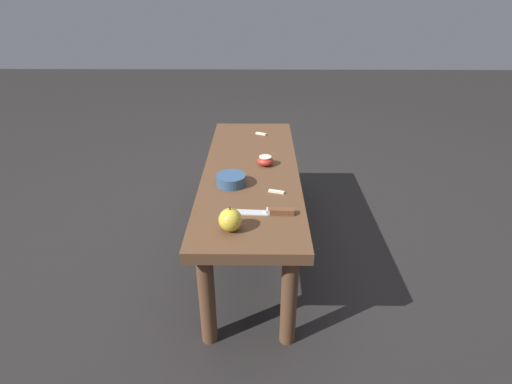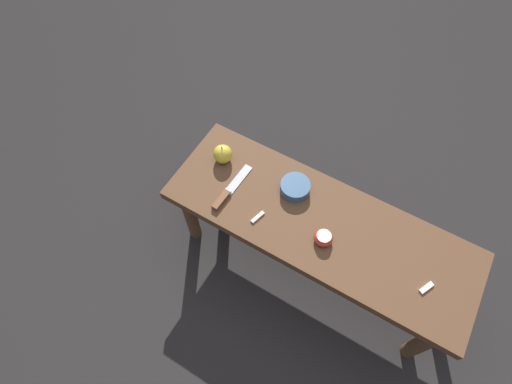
# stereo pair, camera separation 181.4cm
# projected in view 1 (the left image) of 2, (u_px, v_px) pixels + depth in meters

# --- Properties ---
(ground_plane) EXTENTS (8.00, 8.00, 0.00)m
(ground_plane) POSITION_uv_depth(u_px,v_px,m) (251.00, 250.00, 1.83)
(ground_plane) COLOR black
(wooden_bench) EXTENTS (1.14, 0.39, 0.41)m
(wooden_bench) POSITION_uv_depth(u_px,v_px,m) (251.00, 182.00, 1.67)
(wooden_bench) COLOR brown
(wooden_bench) RESTS_ON ground_plane
(knife) EXTENTS (0.04, 0.23, 0.02)m
(knife) POSITION_uv_depth(u_px,v_px,m) (270.00, 212.00, 1.33)
(knife) COLOR #B7BABF
(knife) RESTS_ON wooden_bench
(apple_whole) EXTENTS (0.07, 0.07, 0.08)m
(apple_whole) POSITION_uv_depth(u_px,v_px,m) (230.00, 220.00, 1.23)
(apple_whole) COLOR gold
(apple_whole) RESTS_ON wooden_bench
(apple_cut) EXTENTS (0.07, 0.07, 0.04)m
(apple_cut) POSITION_uv_depth(u_px,v_px,m) (265.00, 161.00, 1.66)
(apple_cut) COLOR red
(apple_cut) RESTS_ON wooden_bench
(apple_slice_near_knife) EXTENTS (0.03, 0.06, 0.01)m
(apple_slice_near_knife) POSITION_uv_depth(u_px,v_px,m) (276.00, 192.00, 1.46)
(apple_slice_near_knife) COLOR silver
(apple_slice_near_knife) RESTS_ON wooden_bench
(apple_slice_center) EXTENTS (0.04, 0.06, 0.01)m
(apple_slice_center) POSITION_uv_depth(u_px,v_px,m) (261.00, 134.00, 1.99)
(apple_slice_center) COLOR silver
(apple_slice_center) RESTS_ON wooden_bench
(bowl) EXTENTS (0.11, 0.11, 0.04)m
(bowl) POSITION_uv_depth(u_px,v_px,m) (231.00, 180.00, 1.51)
(bowl) COLOR #335175
(bowl) RESTS_ON wooden_bench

